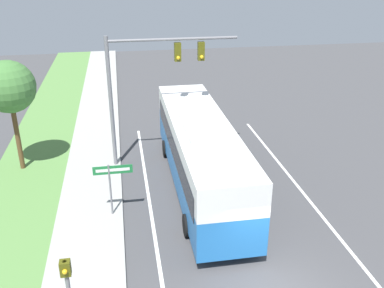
{
  "coord_description": "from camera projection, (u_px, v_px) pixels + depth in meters",
  "views": [
    {
      "loc": [
        -4.54,
        -10.38,
        10.24
      ],
      "look_at": [
        -1.3,
        8.3,
        1.84
      ],
      "focal_mm": 40.0,
      "sensor_mm": 36.0,
      "label": 1
    }
  ],
  "objects": [
    {
      "name": "lane_divider_far",
      "position": [
        372.0,
        278.0,
        14.77
      ],
      "size": [
        0.14,
        30.0,
        0.01
      ],
      "color": "silver",
      "rests_on": "ground_plane"
    },
    {
      "name": "bus",
      "position": [
        200.0,
        150.0,
        19.8
      ],
      "size": [
        2.73,
        12.0,
        3.59
      ],
      "color": "#236BB7",
      "rests_on": "ground_plane"
    },
    {
      "name": "signal_gantry",
      "position": [
        148.0,
        75.0,
        21.02
      ],
      "size": [
        6.45,
        0.41,
        6.79
      ],
      "color": "slate",
      "rests_on": "ground_plane"
    },
    {
      "name": "street_sign",
      "position": [
        112.0,
        179.0,
        17.63
      ],
      "size": [
        1.62,
        0.08,
        2.44
      ],
      "color": "slate",
      "rests_on": "ground_plane"
    },
    {
      "name": "roadside_tree",
      "position": [
        9.0,
        87.0,
        20.5
      ],
      "size": [
        2.55,
        2.55,
        5.63
      ],
      "color": "brown",
      "rests_on": "grass_verge"
    }
  ]
}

